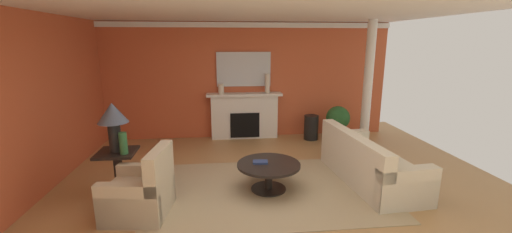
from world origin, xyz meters
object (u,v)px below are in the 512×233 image
Objects in this scene: armchair_near_window at (141,194)px; mantel_mirror at (244,69)px; side_table at (118,170)px; vase_on_side_table at (123,143)px; vase_mantel_right at (267,83)px; table_lamp at (113,118)px; vase_tall_corner at (311,127)px; fireplace at (244,117)px; vase_mantel_left at (221,89)px; potted_plant at (338,120)px; sofa at (368,165)px; coffee_table at (269,170)px.

mantel_mirror is at bearing 64.91° from armchair_near_window.
vase_on_side_table is (0.15, -0.12, 0.46)m from side_table.
vase_mantel_right is at bearing 48.14° from vase_on_side_table.
table_lamp reaches higher than vase_tall_corner.
table_lamp is at bearing -134.72° from vase_mantel_right.
fireplace is 3.90× the size of vase_mantel_right.
vase_mantel_left is (-0.55, -0.05, 0.70)m from fireplace.
vase_mantel_left is 2.87m from potted_plant.
sofa reaches higher than coffee_table.
fireplace is 2.57× the size of side_table.
sofa is 3.10× the size of side_table.
armchair_near_window is 1.91m from coffee_table.
mantel_mirror is 3.29m from coffee_table.
table_lamp is (-0.48, 0.66, 0.92)m from armchair_near_window.
vase_tall_corner is 2.56× the size of vase_mantel_left.
sofa is 3.18m from vase_mantel_right.
side_table is at bearing -179.58° from sofa.
fireplace is 2.16× the size of potted_plant.
vase_on_side_table is (-3.88, -0.15, 0.57)m from sofa.
vase_tall_corner is at bearing 35.86° from vase_on_side_table.
table_lamp is 0.90× the size of potted_plant.
mantel_mirror is 1.72× the size of table_lamp.
potted_plant is at bearing 28.21° from table_lamp.
mantel_mirror is 3.70m from vase_on_side_table.
sofa is 4.70× the size of vase_mantel_right.
fireplace is at bearing 52.24° from table_lamp.
mantel_mirror is 1.29× the size of coffee_table.
vase_mantel_left is (1.60, 2.72, 0.00)m from table_lamp.
side_table is 1.52× the size of vase_mantel_right.
fireplace reaches higher than vase_on_side_table.
sofa is 2.17× the size of coffee_table.
table_lamp reaches higher than vase_mantel_left.
armchair_near_window is at bearing -123.20° from vase_mantel_right.
vase_on_side_table is 3.85m from vase_mantel_right.
vase_mantel_right is at bearing 45.28° from table_lamp.
fireplace reaches higher than armchair_near_window.
vase_on_side_table is at bearing 121.85° from armchair_near_window.
coffee_table is 3.03m from vase_mantel_right.
side_table reaches higher than coffee_table.
fireplace is 2.40× the size of table_lamp.
potted_plant is at bearing 50.39° from coffee_table.
mantel_mirror reaches higher than fireplace.
potted_plant is (2.19, -0.57, -1.18)m from mantel_mirror.
vase_mantel_left is (-2.44, 2.69, 0.93)m from sofa.
vase_tall_corner is (1.42, 2.59, -0.04)m from coffee_table.
table_lamp is at bearing 141.34° from vase_on_side_table.
potted_plant is (4.34, 2.33, 0.09)m from side_table.
armchair_near_window is at bearing -142.24° from potted_plant.
vase_tall_corner is (1.59, -0.30, -0.23)m from fireplace.
vase_mantel_right reaches higher than vase_on_side_table.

